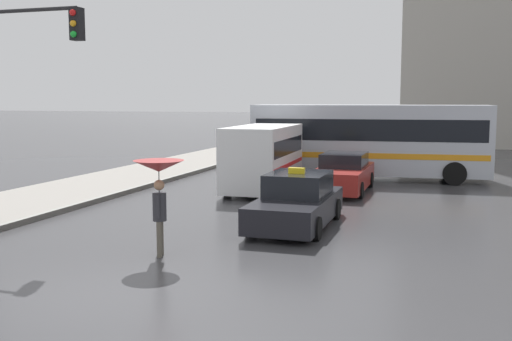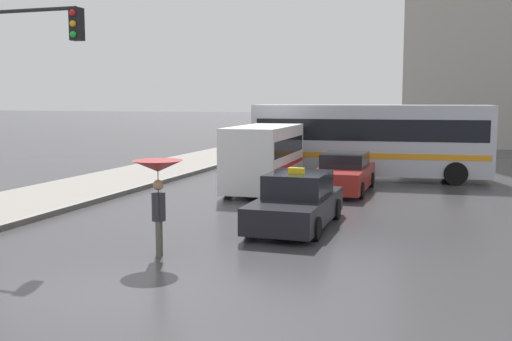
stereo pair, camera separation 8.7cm
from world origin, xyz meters
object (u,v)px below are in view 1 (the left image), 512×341
(ambulance_van, at_px, (263,155))
(pedestrian_with_umbrella, at_px, (159,178))
(traffic_light, at_px, (17,73))
(sedan_red, at_px, (343,174))
(city_bus, at_px, (369,138))
(taxi, at_px, (297,202))

(ambulance_van, height_order, pedestrian_with_umbrella, ambulance_van)
(pedestrian_with_umbrella, relative_size, traffic_light, 0.36)
(sedan_red, relative_size, pedestrian_with_umbrella, 2.18)
(sedan_red, relative_size, ambulance_van, 0.92)
(sedan_red, relative_size, city_bus, 0.46)
(sedan_red, xyz_separation_m, city_bus, (0.45, 3.96, 1.13))
(ambulance_van, xyz_separation_m, pedestrian_with_umbrella, (0.60, -9.91, 0.39))
(ambulance_van, distance_m, city_bus, 5.87)
(city_bus, relative_size, pedestrian_with_umbrella, 4.76)
(taxi, xyz_separation_m, ambulance_van, (-2.77, 5.91, 0.71))
(traffic_light, bearing_deg, sedan_red, 53.55)
(taxi, distance_m, city_bus, 10.76)
(ambulance_van, relative_size, traffic_light, 0.85)
(city_bus, distance_m, pedestrian_with_umbrella, 14.94)
(taxi, bearing_deg, sedan_red, -91.48)
(sedan_red, xyz_separation_m, pedestrian_with_umbrella, (-2.34, -10.72, 1.10))
(ambulance_van, relative_size, pedestrian_with_umbrella, 2.38)
(city_bus, bearing_deg, taxi, -7.84)
(taxi, bearing_deg, city_bus, -93.35)
(taxi, bearing_deg, traffic_light, 21.96)
(taxi, height_order, city_bus, city_bus)
(taxi, relative_size, city_bus, 0.44)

